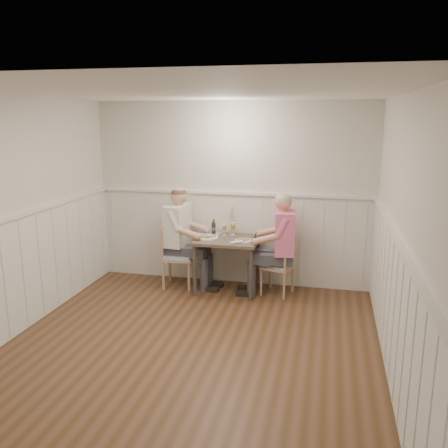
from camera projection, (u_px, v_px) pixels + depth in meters
name	position (u px, v px, depth m)	size (l,w,h in m)	color
ground_plane	(187.00, 352.00, 4.91)	(4.50, 4.50, 0.00)	#492F18
room_shell	(185.00, 209.00, 4.58)	(4.04, 4.54, 2.60)	beige
wainscot	(204.00, 269.00, 5.41)	(4.00, 4.49, 1.34)	beige
dining_table	(227.00, 246.00, 6.52)	(0.87, 0.70, 0.75)	brown
chair_right	(281.00, 263.00, 6.41)	(0.47, 0.47, 0.82)	#9D7860
chair_left	(175.00, 253.00, 6.71)	(0.46, 0.46, 0.90)	#9D7860
man_in_pink	(281.00, 252.00, 6.36)	(0.70, 0.48, 1.44)	#3F3F47
diner_cream	(181.00, 245.00, 6.72)	(0.70, 0.48, 1.45)	#3F3F47
plate_man	(243.00, 240.00, 6.35)	(0.24, 0.24, 0.06)	white
plate_diner	(206.00, 237.00, 6.50)	(0.30, 0.30, 0.07)	white
beer_glass_a	(233.00, 227.00, 6.66)	(0.07, 0.07, 0.18)	silver
beer_glass_b	(224.00, 228.00, 6.63)	(0.07, 0.07, 0.17)	silver
beer_bottle	(214.00, 228.00, 6.71)	(0.06, 0.06, 0.22)	#311D0A
rolled_napkin	(237.00, 242.00, 6.23)	(0.17, 0.14, 0.04)	white
grass_vase	(230.00, 220.00, 6.75)	(0.05, 0.05, 0.43)	silver
gingham_mat	(209.00, 233.00, 6.76)	(0.38, 0.34, 0.01)	#4B65BA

